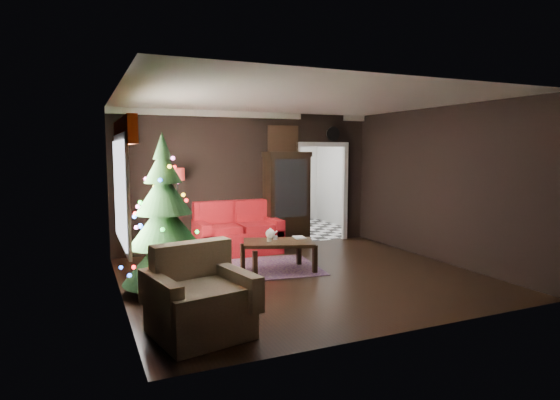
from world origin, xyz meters
name	(u,v)px	position (x,y,z in m)	size (l,w,h in m)	color
floor	(302,277)	(0.00, 0.00, 0.00)	(5.50, 5.50, 0.00)	black
ceiling	(303,99)	(0.00, 0.00, 2.80)	(5.50, 5.50, 0.00)	white
wall_back	(249,180)	(0.00, 2.50, 1.40)	(5.50, 5.50, 0.00)	black
wall_front	(406,208)	(0.00, -2.50, 1.40)	(5.50, 5.50, 0.00)	black
wall_left	(119,197)	(-2.75, 0.00, 1.40)	(5.50, 5.50, 0.00)	black
wall_right	(439,185)	(2.75, 0.00, 1.40)	(5.50, 5.50, 0.00)	black
doorway	(321,194)	(1.70, 2.50, 1.05)	(1.10, 0.10, 2.10)	white
left_window	(120,192)	(-2.71, 0.20, 1.45)	(0.05, 1.60, 1.40)	white
valance	(124,132)	(-2.63, 0.20, 2.27)	(0.12, 2.10, 0.35)	#932304
kitchen_floor	(292,230)	(1.70, 4.00, 0.00)	(3.00, 3.00, 0.00)	white
kitchen_window	(270,162)	(1.70, 5.45, 1.70)	(0.70, 0.06, 0.70)	white
rug	(256,268)	(-0.50, 0.77, 0.01)	(2.11, 1.53, 0.01)	#65515A
loveseat	(238,228)	(-0.40, 2.05, 0.50)	(1.70, 0.90, 1.00)	maroon
curio_cabinet	(287,202)	(0.75, 2.27, 0.95)	(0.90, 0.45, 1.90)	black
floor_lamp	(178,214)	(-1.56, 2.09, 0.83)	(0.29, 0.29, 1.73)	black
christmas_tree	(164,219)	(-2.15, 0.05, 1.05)	(1.20, 1.20, 2.29)	black
armchair	(199,294)	(-2.08, -1.66, 0.46)	(0.99, 0.99, 1.01)	beige
coffee_table	(278,256)	(-0.25, 0.40, 0.27)	(1.14, 0.69, 0.51)	black
teapot	(270,233)	(-0.28, 0.67, 0.61)	(0.18, 0.18, 0.17)	white
cup_a	(275,238)	(-0.24, 0.55, 0.56)	(0.07, 0.07, 0.06)	silver
cup_b	(269,239)	(-0.39, 0.44, 0.56)	(0.08, 0.08, 0.07)	beige
book	(294,231)	(0.09, 0.52, 0.65)	(0.19, 0.02, 0.26)	#846C50
wall_clock	(333,134)	(1.95, 2.45, 2.38)	(0.32, 0.32, 0.06)	white
painting	(283,139)	(0.75, 2.46, 2.25)	(0.62, 0.05, 0.52)	tan
kitchen_counter	(274,207)	(1.70, 5.20, 0.45)	(1.80, 0.60, 0.90)	white
kitchen_table	(286,218)	(1.40, 3.70, 0.38)	(0.70, 0.70, 0.75)	brown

